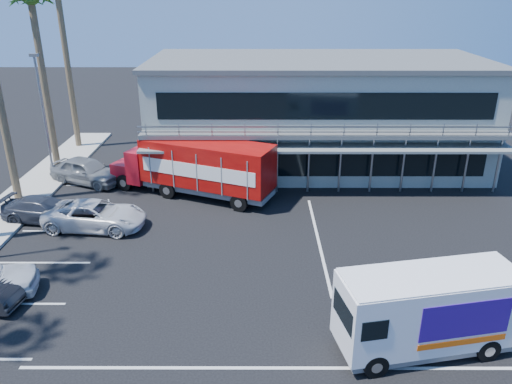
{
  "coord_description": "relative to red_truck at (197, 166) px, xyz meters",
  "views": [
    {
      "loc": [
        -1.07,
        -19.08,
        11.8
      ],
      "look_at": [
        -1.12,
        3.77,
        2.3
      ],
      "focal_mm": 35.0,
      "sensor_mm": 36.0,
      "label": 1
    }
  ],
  "objects": [
    {
      "name": "white_van",
      "position": [
        9.38,
        -13.78,
        -0.3
      ],
      "size": [
        6.43,
        3.24,
        3.0
      ],
      "rotation": [
        0.0,
        0.0,
        0.19
      ],
      "color": "white",
      "rests_on": "ground"
    },
    {
      "name": "curb_strip",
      "position": [
        -10.35,
        -2.78,
        -1.81
      ],
      "size": [
        3.0,
        32.0,
        0.16
      ],
      "primitive_type": "cube",
      "color": "#A5A399",
      "rests_on": "ground"
    },
    {
      "name": "parked_car_e",
      "position": [
        -7.3,
        2.02,
        -1.05
      ],
      "size": [
        5.31,
        3.84,
        1.68
      ],
      "primitive_type": "imported",
      "rotation": [
        0.0,
        0.0,
        1.15
      ],
      "color": "slate",
      "rests_on": "ground"
    },
    {
      "name": "parked_car_d",
      "position": [
        -7.85,
        -3.56,
        -1.23
      ],
      "size": [
        4.75,
        2.49,
        1.31
      ],
      "primitive_type": "imported",
      "rotation": [
        0.0,
        0.0,
        1.42
      ],
      "color": "#2D313C",
      "rests_on": "ground"
    },
    {
      "name": "palm_e",
      "position": [
        -10.05,
        4.22,
        8.69
      ],
      "size": [
        2.8,
        2.8,
        12.25
      ],
      "color": "brown",
      "rests_on": "ground"
    },
    {
      "name": "parked_car_c",
      "position": [
        -4.85,
        -4.38,
        -1.16
      ],
      "size": [
        5.43,
        2.9,
        1.45
      ],
      "primitive_type": "imported",
      "rotation": [
        0.0,
        0.0,
        1.47
      ],
      "color": "silver",
      "rests_on": "ground"
    },
    {
      "name": "light_pole_far",
      "position": [
        -9.55,
        2.22,
        2.62
      ],
      "size": [
        0.5,
        0.25,
        8.09
      ],
      "color": "gray",
      "rests_on": "ground"
    },
    {
      "name": "building",
      "position": [
        7.65,
        6.16,
        1.77
      ],
      "size": [
        22.4,
        12.0,
        7.3
      ],
      "color": "gray",
      "rests_on": "ground"
    },
    {
      "name": "red_truck",
      "position": [
        0.0,
        0.0,
        0.0
      ],
      "size": [
        10.3,
        6.15,
        3.43
      ],
      "rotation": [
        0.0,
        0.0,
        -0.4
      ],
      "color": "#A50D19",
      "rests_on": "ground"
    },
    {
      "name": "ground",
      "position": [
        4.65,
        -8.78,
        -1.89
      ],
      "size": [
        120.0,
        120.0,
        0.0
      ],
      "primitive_type": "plane",
      "color": "black",
      "rests_on": "ground"
    }
  ]
}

